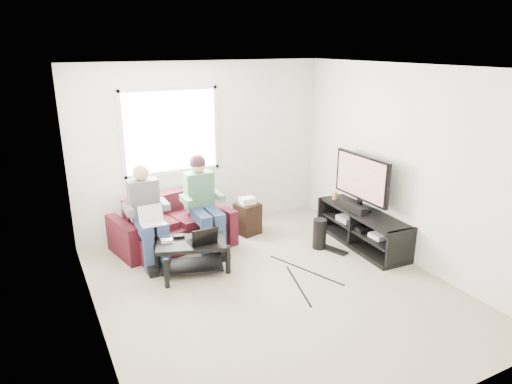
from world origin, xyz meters
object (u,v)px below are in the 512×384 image
sofa (172,228)px  end_table (248,217)px  tv_stand (362,230)px  tv (361,179)px  subwoofer (320,234)px  coffee_table (191,250)px

sofa → end_table: sofa is taller
sofa → tv_stand: size_ratio=1.08×
tv → subwoofer: bearing=170.5°
sofa → coffee_table: size_ratio=1.76×
subwoofer → coffee_table: bearing=175.8°
end_table → coffee_table: bearing=-145.7°
tv_stand → subwoofer: bearing=161.7°
sofa → coffee_table: 0.90m
subwoofer → tv_stand: bearing=-18.3°
tv_stand → coffee_table: bearing=172.2°
tv_stand → sofa: bearing=153.4°
tv → sofa: bearing=155.3°
tv → subwoofer: 0.99m
coffee_table → end_table: size_ratio=1.69×
coffee_table → end_table: bearing=34.3°
tv → subwoofer: (-0.61, 0.10, -0.77)m
end_table → tv_stand: bearing=-41.9°
subwoofer → end_table: end_table is taller
sofa → coffee_table: sofa is taller
tv_stand → end_table: end_table is taller
tv_stand → subwoofer: 0.65m
coffee_table → end_table: (1.21, 0.82, -0.06)m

